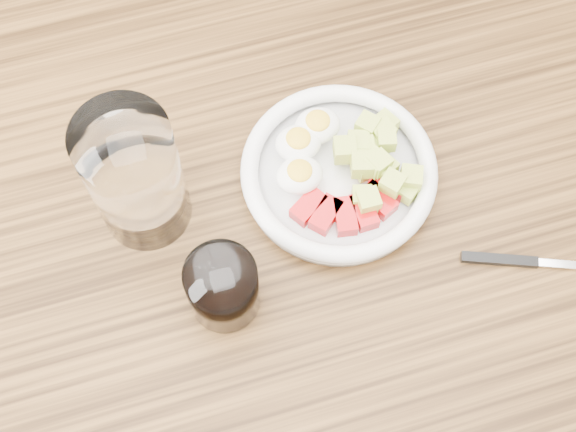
% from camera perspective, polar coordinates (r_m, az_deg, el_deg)
% --- Properties ---
extents(ground, '(4.00, 4.00, 0.00)m').
position_cam_1_polar(ground, '(1.61, 0.45, -11.51)').
color(ground, brown).
rests_on(ground, ground).
extents(dining_table, '(1.50, 0.90, 0.77)m').
position_cam_1_polar(dining_table, '(0.96, 0.74, -3.44)').
color(dining_table, brown).
rests_on(dining_table, ground).
extents(bowl, '(0.22, 0.22, 0.05)m').
position_cam_1_polar(bowl, '(0.88, 3.70, 3.30)').
color(bowl, white).
rests_on(bowl, dining_table).
extents(fork, '(0.16, 0.07, 0.01)m').
position_cam_1_polar(fork, '(0.88, 16.24, -3.11)').
color(fork, black).
rests_on(fork, dining_table).
extents(water_glass, '(0.10, 0.10, 0.17)m').
position_cam_1_polar(water_glass, '(0.81, -10.83, 2.78)').
color(water_glass, white).
rests_on(water_glass, dining_table).
extents(coffee_glass, '(0.07, 0.07, 0.08)m').
position_cam_1_polar(coffee_glass, '(0.80, -4.65, -5.12)').
color(coffee_glass, white).
rests_on(coffee_glass, dining_table).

